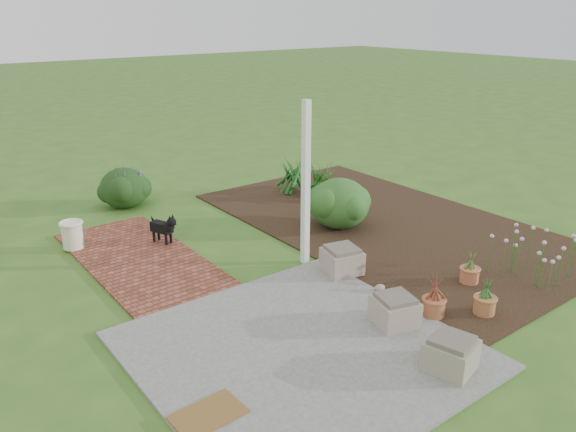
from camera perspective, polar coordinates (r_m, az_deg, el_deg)
ground at (r=8.48m, az=0.55°, el=-5.47°), size 80.00×80.00×0.00m
concrete_patio at (r=6.60m, az=1.24°, el=-13.43°), size 3.50×3.50×0.04m
brick_path at (r=9.11m, az=-14.85°, el=-4.16°), size 1.60×3.50×0.04m
garden_bed at (r=10.38m, az=9.84°, el=-0.75°), size 4.00×7.00×0.03m
veranda_post at (r=8.27m, az=1.81°, el=3.15°), size 0.10×0.10×2.50m
stone_trough_near at (r=6.43m, az=16.18°, el=-13.42°), size 0.60×0.60×0.32m
stone_trough_mid at (r=7.10m, az=10.79°, el=-9.51°), size 0.59×0.59×0.32m
stone_trough_far at (r=8.30m, az=5.50°, el=-4.58°), size 0.61×0.61×0.34m
coir_doormat at (r=5.73m, az=-8.11°, el=-19.33°), size 0.69×0.46×0.02m
black_dog at (r=9.45m, az=-12.51°, el=-1.07°), size 0.31×0.53×0.48m
cream_ceramic_urn at (r=9.71m, az=-21.05°, el=-1.82°), size 0.42×0.42×0.43m
evergreen_shrub at (r=9.97m, az=5.27°, el=1.42°), size 1.19×1.19×0.90m
agapanthus_clump_back at (r=11.45m, az=3.38°, el=3.92°), size 1.15×1.15×0.88m
agapanthus_clump_front at (r=11.86m, az=0.49°, el=4.49°), size 1.06×1.06×0.87m
pink_flower_patch at (r=8.89m, az=23.94°, el=-3.41°), size 1.39×1.39×0.70m
terracotta_pot_bronze at (r=7.42m, az=14.57°, el=-8.92°), size 0.37×0.37×0.23m
terracotta_pot_small_left at (r=8.42m, az=17.96°, el=-5.71°), size 0.33×0.33×0.22m
terracotta_pot_small_right at (r=7.65m, az=19.34°, el=-8.53°), size 0.27×0.27×0.23m
purple_flowering_bush at (r=11.51m, az=-16.30°, el=2.85°), size 1.21×1.21×0.81m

